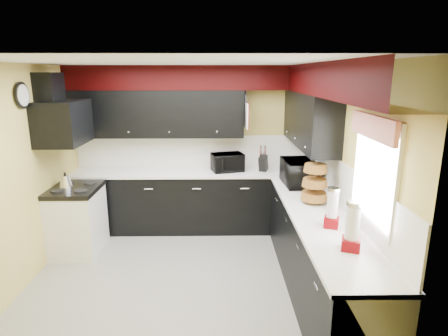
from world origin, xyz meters
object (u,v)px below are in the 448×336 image
(utensil_crock, at_px, (262,165))
(knife_block, at_px, (263,164))
(toaster_oven, at_px, (228,162))
(microwave, at_px, (299,173))
(kettle, at_px, (66,181))

(utensil_crock, bearing_deg, knife_block, -90.00)
(toaster_oven, bearing_deg, utensil_crock, -8.78)
(toaster_oven, bearing_deg, microwave, -52.91)
(kettle, bearing_deg, utensil_crock, 16.20)
(microwave, relative_size, kettle, 3.49)
(toaster_oven, distance_m, utensil_crock, 0.55)
(microwave, relative_size, utensil_crock, 3.93)
(knife_block, xyz_separation_m, kettle, (-2.71, -0.70, -0.06))
(toaster_oven, height_order, utensil_crock, toaster_oven)
(toaster_oven, height_order, knife_block, toaster_oven)
(microwave, xyz_separation_m, kettle, (-3.11, 0.01, -0.11))
(utensil_crock, distance_m, kettle, 2.82)
(microwave, height_order, utensil_crock, microwave)
(kettle, bearing_deg, toaster_oven, 18.64)
(toaster_oven, height_order, microwave, microwave)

